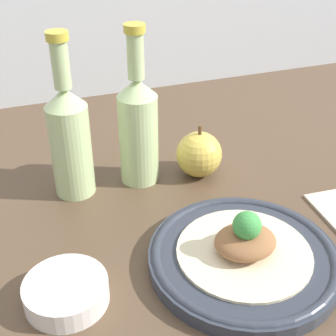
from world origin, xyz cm
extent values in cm
cube|color=brown|center=(0.00, 0.00, -2.00)|extent=(180.00, 110.00, 4.00)
cylinder|color=#2D333D|center=(4.66, -8.37, 0.95)|extent=(24.40, 24.40, 1.91)
torus|color=#2D333D|center=(4.66, -8.37, 1.62)|extent=(23.79, 23.79, 1.33)
cylinder|color=beige|center=(4.66, -8.37, 2.11)|extent=(17.18, 17.18, 0.40)
ellipsoid|color=brown|center=(4.66, -8.37, 3.80)|extent=(7.97, 6.77, 3.00)
sphere|color=green|center=(4.66, -8.37, 6.38)|extent=(3.59, 3.59, 3.59)
cylinder|color=#B7D18E|center=(-12.47, 15.63, 7.30)|extent=(6.21, 6.21, 14.60)
cone|color=#B7D18E|center=(-12.47, 15.63, 16.00)|extent=(6.21, 6.21, 2.80)
cylinder|color=#B7D18E|center=(-12.47, 15.63, 20.76)|extent=(2.49, 2.49, 6.72)
cylinder|color=gold|center=(-12.47, 15.63, 24.72)|extent=(3.11, 3.11, 1.20)
cylinder|color=#B7D18E|center=(-1.84, 15.63, 7.30)|extent=(6.21, 6.21, 14.60)
cone|color=#B7D18E|center=(-1.84, 15.63, 16.00)|extent=(6.21, 6.21, 2.80)
cylinder|color=#B7D18E|center=(-1.84, 15.63, 20.76)|extent=(2.49, 2.49, 6.72)
cylinder|color=gold|center=(-1.84, 15.63, 24.72)|extent=(3.11, 3.11, 1.20)
sphere|color=gold|center=(7.76, 13.56, 3.78)|extent=(7.56, 7.56, 7.56)
cylinder|color=brown|center=(7.76, 13.56, 8.16)|extent=(0.60, 0.60, 1.70)
cylinder|color=silver|center=(-17.61, -6.78, 1.43)|extent=(9.93, 9.93, 2.86)
camera|label=1|loc=(-19.55, -47.03, 42.43)|focal=50.00mm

